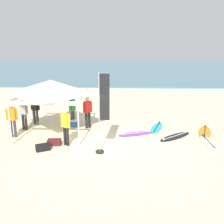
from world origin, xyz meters
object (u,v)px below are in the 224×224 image
at_px(canopy_tent, 51,87).
at_px(surfboard_orange, 205,132).
at_px(person_green, 72,109).
at_px(gear_bag_near_tent, 54,142).
at_px(person_red, 88,110).
at_px(surfboard_purple, 136,134).
at_px(person_yellow, 66,125).
at_px(cooler_box, 74,123).
at_px(surfboard_white, 208,142).
at_px(surfboard_cyan, 157,127).
at_px(person_grey, 24,112).
at_px(surfboard_black, 175,137).
at_px(gear_bag_by_pole, 43,147).
at_px(person_black, 35,108).
at_px(person_orange, 12,118).
at_px(banner_flag, 102,117).

xyz_separation_m(canopy_tent, surfboard_orange, (7.74, 0.30, -2.35)).
height_order(person_green, gear_bag_near_tent, person_green).
bearing_deg(person_red, surfboard_orange, -5.73).
distance_m(surfboard_purple, person_yellow, 3.70).
bearing_deg(cooler_box, surfboard_purple, -18.37).
relative_size(surfboard_white, person_yellow, 1.13).
distance_m(surfboard_purple, surfboard_cyan, 1.55).
distance_m(surfboard_purple, surfboard_white, 3.46).
xyz_separation_m(surfboard_orange, person_green, (-6.97, 0.88, 0.95)).
relative_size(person_yellow, person_grey, 1.00).
bearing_deg(surfboard_orange, surfboard_cyan, 163.69).
height_order(surfboard_cyan, surfboard_orange, same).
distance_m(person_red, gear_bag_near_tent, 2.88).
height_order(person_green, person_red, same).
distance_m(surfboard_purple, surfboard_black, 1.93).
bearing_deg(gear_bag_by_pole, gear_bag_near_tent, 59.65).
bearing_deg(person_black, person_orange, -105.85).
height_order(surfboard_purple, person_yellow, person_yellow).
distance_m(surfboard_orange, gear_bag_by_pole, 8.06).
distance_m(surfboard_purple, gear_bag_by_pole, 4.66).
bearing_deg(person_yellow, surfboard_cyan, 29.91).
bearing_deg(banner_flag, surfboard_purple, 55.95).
bearing_deg(cooler_box, person_black, 175.18).
xyz_separation_m(surfboard_purple, banner_flag, (-1.54, -2.28, 1.54)).
xyz_separation_m(canopy_tent, banner_flag, (2.66, -2.29, -0.81)).
bearing_deg(person_red, gear_bag_by_pole, -117.42).
relative_size(surfboard_black, person_black, 1.14).
bearing_deg(gear_bag_near_tent, person_black, 121.19).
xyz_separation_m(person_black, banner_flag, (3.96, -3.58, 0.59)).
xyz_separation_m(surfboard_white, surfboard_cyan, (-2.13, 2.00, -0.00)).
height_order(surfboard_cyan, banner_flag, banner_flag).
relative_size(surfboard_cyan, person_grey, 1.19).
relative_size(surfboard_purple, person_yellow, 1.15).
relative_size(surfboard_purple, person_grey, 1.15).
height_order(canopy_tent, banner_flag, banner_flag).
xyz_separation_m(surfboard_cyan, gear_bag_near_tent, (-4.97, -2.54, 0.10)).
bearing_deg(person_green, gear_bag_by_pole, -102.12).
bearing_deg(gear_bag_by_pole, person_red, 62.58).
xyz_separation_m(person_grey, person_black, (0.35, 0.80, 0.00)).
distance_m(surfboard_white, person_grey, 9.34).
bearing_deg(person_black, person_red, -7.32).
bearing_deg(person_yellow, banner_flag, -23.83).
bearing_deg(gear_bag_by_pole, person_black, 111.68).
distance_m(person_green, cooler_box, 0.80).
xyz_separation_m(canopy_tent, person_red, (1.65, 0.91, -1.40)).
height_order(surfboard_black, person_black, person_black).
distance_m(person_red, gear_bag_by_pole, 3.54).
bearing_deg(surfboard_black, surfboard_cyan, 117.90).
distance_m(canopy_tent, surfboard_purple, 4.81).
distance_m(person_black, cooler_box, 2.29).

